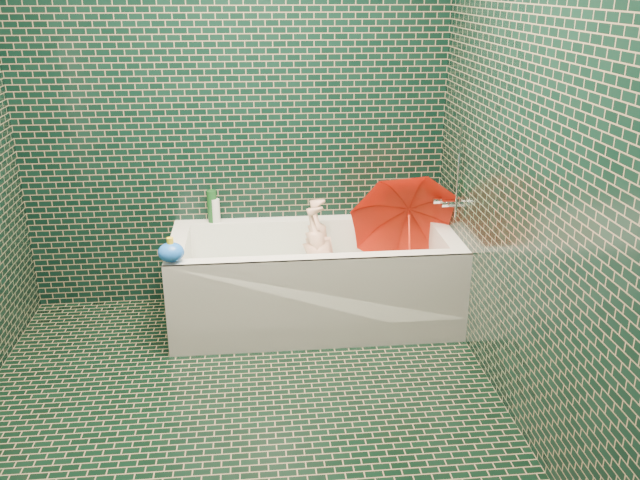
{
  "coord_description": "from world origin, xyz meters",
  "views": [
    {
      "loc": [
        0.1,
        -2.71,
        1.97
      ],
      "look_at": [
        0.46,
        0.82,
        0.6
      ],
      "focal_mm": 38.0,
      "sensor_mm": 36.0,
      "label": 1
    }
  ],
  "objects": [
    {
      "name": "soap_bottle_b",
      "position": [
        1.25,
        1.34,
        0.55
      ],
      "size": [
        0.1,
        0.1,
        0.19
      ],
      "primitive_type": "imported",
      "rotation": [
        0.0,
        0.0,
        -0.23
      ],
      "color": "#5E207B",
      "rests_on": "bathtub"
    },
    {
      "name": "bottle_left_tall",
      "position": [
        -0.16,
        1.35,
        0.65
      ],
      "size": [
        0.07,
        0.07,
        0.2
      ],
      "primitive_type": "cylinder",
      "rotation": [
        0.0,
        0.0,
        -0.11
      ],
      "color": "#124118",
      "rests_on": "bathtub"
    },
    {
      "name": "wall_front",
      "position": [
        0.0,
        -1.4,
        1.25
      ],
      "size": [
        2.8,
        0.0,
        2.8
      ],
      "primitive_type": "plane",
      "rotation": [
        -1.57,
        0.0,
        0.0
      ],
      "color": "black",
      "rests_on": "floor"
    },
    {
      "name": "water",
      "position": [
        0.45,
        1.02,
        0.3
      ],
      "size": [
        1.48,
        0.53,
        0.0
      ],
      "primitive_type": "cube",
      "color": "silver",
      "rests_on": "bathtub"
    },
    {
      "name": "soap_bottle_c",
      "position": [
        1.1,
        1.34,
        0.55
      ],
      "size": [
        0.15,
        0.15,
        0.19
      ],
      "primitive_type": "imported",
      "rotation": [
        0.0,
        0.0,
        -0.01
      ],
      "color": "#124118",
      "rests_on": "bathtub"
    },
    {
      "name": "bath_mat",
      "position": [
        0.45,
        1.02,
        0.16
      ],
      "size": [
        1.35,
        0.47,
        0.01
      ],
      "primitive_type": "cube",
      "color": "#43CC28",
      "rests_on": "bathtub"
    },
    {
      "name": "bath_toy",
      "position": [
        -0.35,
        0.7,
        0.61
      ],
      "size": [
        0.15,
        0.12,
        0.14
      ],
      "rotation": [
        0.0,
        0.0,
        0.06
      ],
      "color": "blue",
      "rests_on": "bathtub"
    },
    {
      "name": "bottle_right_tall",
      "position": [
        1.17,
        1.32,
        0.67
      ],
      "size": [
        0.07,
        0.07,
        0.24
      ],
      "primitive_type": "cylinder",
      "rotation": [
        0.0,
        0.0,
        0.41
      ],
      "color": "#124118",
      "rests_on": "bathtub"
    },
    {
      "name": "wall_back",
      "position": [
        0.0,
        1.4,
        1.25
      ],
      "size": [
        2.8,
        0.0,
        2.8
      ],
      "primitive_type": "plane",
      "rotation": [
        1.57,
        0.0,
        0.0
      ],
      "color": "black",
      "rests_on": "floor"
    },
    {
      "name": "rubber_duck",
      "position": [
        0.95,
        1.36,
        0.6
      ],
      "size": [
        0.13,
        0.1,
        0.1
      ],
      "rotation": [
        0.0,
        0.0,
        0.28
      ],
      "color": "yellow",
      "rests_on": "bathtub"
    },
    {
      "name": "child",
      "position": [
        0.52,
        1.06,
        0.31
      ],
      "size": [
        0.92,
        0.53,
        0.33
      ],
      "primitive_type": "imported",
      "rotation": [
        -1.42,
        0.0,
        -1.84
      ],
      "color": "#E4AA8E",
      "rests_on": "bathtub"
    },
    {
      "name": "bottle_left_short",
      "position": [
        -0.14,
        1.33,
        0.63
      ],
      "size": [
        0.07,
        0.07,
        0.15
      ],
      "primitive_type": "cylinder",
      "rotation": [
        0.0,
        0.0,
        -0.35
      ],
      "color": "white",
      "rests_on": "bathtub"
    },
    {
      "name": "wall_right",
      "position": [
        1.3,
        0.0,
        1.25
      ],
      "size": [
        0.0,
        2.8,
        2.8
      ],
      "primitive_type": "plane",
      "rotation": [
        1.57,
        0.0,
        -1.57
      ],
      "color": "black",
      "rests_on": "floor"
    },
    {
      "name": "bathtub",
      "position": [
        0.45,
        1.01,
        0.21
      ],
      "size": [
        1.7,
        0.75,
        0.55
      ],
      "color": "white",
      "rests_on": "floor"
    },
    {
      "name": "faucet",
      "position": [
        1.26,
        1.02,
        0.77
      ],
      "size": [
        0.18,
        0.19,
        0.55
      ],
      "color": "silver",
      "rests_on": "wall_right"
    },
    {
      "name": "bottle_right_pump",
      "position": [
        1.17,
        1.33,
        0.64
      ],
      "size": [
        0.05,
        0.05,
        0.19
      ],
      "primitive_type": "cylinder",
      "rotation": [
        0.0,
        0.0,
        0.02
      ],
      "color": "silver",
      "rests_on": "bathtub"
    },
    {
      "name": "umbrella",
      "position": [
        1.01,
        0.98,
        0.55
      ],
      "size": [
        0.92,
        0.97,
        0.87
      ],
      "primitive_type": "imported",
      "rotation": [
        0.31,
        -0.14,
        -0.25
      ],
      "color": "red",
      "rests_on": "bathtub"
    },
    {
      "name": "floor",
      "position": [
        0.0,
        0.0,
        0.0
      ],
      "size": [
        2.8,
        2.8,
        0.0
      ],
      "primitive_type": "plane",
      "color": "black",
      "rests_on": "ground"
    },
    {
      "name": "soap_bottle_a",
      "position": [
        1.25,
        1.35,
        0.55
      ],
      "size": [
        0.11,
        0.11,
        0.25
      ],
      "primitive_type": "imported",
      "rotation": [
        0.0,
        0.0,
        0.2
      ],
      "color": "white",
      "rests_on": "bathtub"
    }
  ]
}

